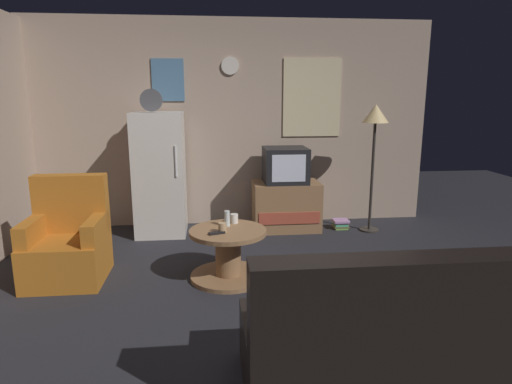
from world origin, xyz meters
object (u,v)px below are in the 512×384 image
(fridge, at_px, (160,174))
(crt_tv, at_px, (285,165))
(mug_ceramic_tan, at_px, (222,228))
(couch, at_px, (392,342))
(wine_glass, at_px, (227,218))
(remote_control, at_px, (217,233))
(mug_ceramic_white, at_px, (234,219))
(coffee_table, at_px, (228,254))
(armchair, at_px, (68,244))
(book_stack, at_px, (341,224))
(tv_stand, at_px, (286,206))
(standing_lamp, at_px, (375,124))

(fridge, height_order, crt_tv, fridge)
(mug_ceramic_tan, relative_size, couch, 0.05)
(wine_glass, relative_size, remote_control, 1.00)
(couch, bearing_deg, mug_ceramic_white, 112.41)
(fridge, bearing_deg, wine_glass, -60.87)
(coffee_table, bearing_deg, wine_glass, 90.66)
(crt_tv, xyz_separation_m, armchair, (-2.28, -1.33, -0.50))
(mug_ceramic_white, bearing_deg, book_stack, 40.18)
(mug_ceramic_white, bearing_deg, remote_control, -117.61)
(mug_ceramic_white, height_order, book_stack, mug_ceramic_white)
(wine_glass, bearing_deg, crt_tv, 60.12)
(tv_stand, relative_size, mug_ceramic_tan, 9.33)
(remote_control, relative_size, armchair, 0.16)
(fridge, distance_m, armchair, 1.57)
(crt_tv, bearing_deg, tv_stand, 3.46)
(armchair, bearing_deg, mug_ceramic_tan, -9.62)
(crt_tv, xyz_separation_m, mug_ceramic_white, (-0.72, -1.28, -0.31))
(wine_glass, xyz_separation_m, mug_ceramic_white, (0.07, 0.10, -0.03))
(wine_glass, height_order, remote_control, wine_glass)
(mug_ceramic_tan, height_order, remote_control, mug_ceramic_tan)
(fridge, distance_m, mug_ceramic_tan, 1.74)
(fridge, distance_m, crt_tv, 1.56)
(mug_ceramic_white, distance_m, mug_ceramic_tan, 0.32)
(coffee_table, relative_size, mug_ceramic_tan, 8.00)
(standing_lamp, xyz_separation_m, coffee_table, (-1.86, -1.32, -1.12))
(standing_lamp, bearing_deg, book_stack, 160.75)
(fridge, bearing_deg, mug_ceramic_tan, -65.50)
(mug_ceramic_white, height_order, remote_control, mug_ceramic_white)
(book_stack, bearing_deg, armchair, -157.17)
(fridge, bearing_deg, remote_control, -67.65)
(fridge, xyz_separation_m, couch, (1.64, -3.22, -0.44))
(coffee_table, relative_size, remote_control, 4.80)
(standing_lamp, xyz_separation_m, mug_ceramic_white, (-1.79, -1.10, -0.83))
(remote_control, height_order, armchair, armchair)
(crt_tv, bearing_deg, remote_control, -118.97)
(wine_glass, height_order, mug_ceramic_tan, wine_glass)
(armchair, distance_m, couch, 3.03)
(remote_control, bearing_deg, standing_lamp, 15.95)
(fridge, distance_m, coffee_table, 1.75)
(tv_stand, bearing_deg, mug_ceramic_tan, -118.62)
(couch, bearing_deg, wine_glass, 115.31)
(fridge, distance_m, standing_lamp, 2.70)
(mug_ceramic_white, distance_m, book_stack, 1.95)
(coffee_table, xyz_separation_m, armchair, (-1.49, 0.17, 0.10))
(armchair, height_order, couch, armchair)
(crt_tv, bearing_deg, coffee_table, -117.86)
(armchair, bearing_deg, tv_stand, 29.97)
(coffee_table, bearing_deg, tv_stand, 61.68)
(fridge, xyz_separation_m, tv_stand, (1.57, 0.00, -0.45))
(crt_tv, bearing_deg, couch, -88.53)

